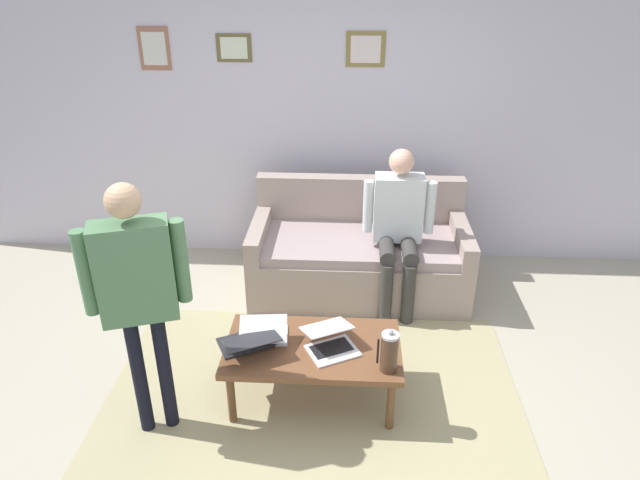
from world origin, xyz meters
TOP-DOWN VIEW (x-y plane):
  - ground_plane at (0.00, 0.00)m, footprint 7.68×7.68m
  - area_rug at (0.01, -0.05)m, footprint 2.67×2.04m
  - back_wall at (0.00, -2.20)m, footprint 7.04×0.11m
  - couch at (-0.28, -1.53)m, footprint 1.76×0.88m
  - coffee_table at (0.01, -0.15)m, footprint 1.09×0.62m
  - laptop_left at (-0.10, -0.13)m, footprint 0.40×0.41m
  - laptop_center at (0.32, -0.20)m, footprint 0.32×0.29m
  - laptop_right at (0.41, -0.11)m, footprint 0.45×0.45m
  - french_press at (-0.44, 0.05)m, footprint 0.12×0.10m
  - person_standing at (0.93, 0.16)m, footprint 0.56×0.29m
  - person_seated at (-0.57, -1.30)m, footprint 0.55×0.51m

SIDE VIEW (x-z plane):
  - ground_plane at x=0.00m, z-range 0.00..0.00m
  - area_rug at x=0.01m, z-range 0.00..0.01m
  - couch at x=-0.28m, z-range -0.13..0.75m
  - coffee_table at x=0.01m, z-range 0.16..0.56m
  - laptop_center at x=0.32m, z-range 0.37..0.52m
  - laptop_right at x=0.41m, z-range 0.38..0.52m
  - laptop_left at x=-0.10m, z-range 0.38..0.52m
  - french_press at x=-0.44m, z-range 0.39..0.67m
  - person_seated at x=-0.57m, z-range 0.09..1.37m
  - person_standing at x=0.93m, z-range 0.22..1.80m
  - back_wall at x=0.00m, z-range 0.00..2.70m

